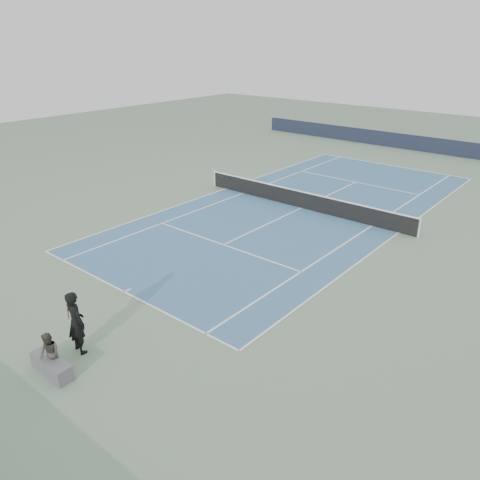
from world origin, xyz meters
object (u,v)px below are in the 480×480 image
Objects in this scene: tennis_player at (76,322)px; spectator_bench at (51,360)px; tennis_ball at (50,362)px; tennis_net at (302,199)px.

tennis_player is 1.35× the size of spectator_bench.
tennis_ball is at bearing -98.35° from tennis_player.
spectator_bench is (0.44, -0.17, 0.42)m from tennis_ball.
tennis_net is 16.08m from spectator_bench.
spectator_bench is at bearing -73.95° from tennis_player.
tennis_player is 1.32m from tennis_ball.
tennis_player is 29.61× the size of tennis_ball.
tennis_ball is (1.69, -15.77, -0.47)m from tennis_net.
spectator_bench is (0.31, -1.06, -0.54)m from tennis_player.
spectator_bench reaches higher than tennis_net.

